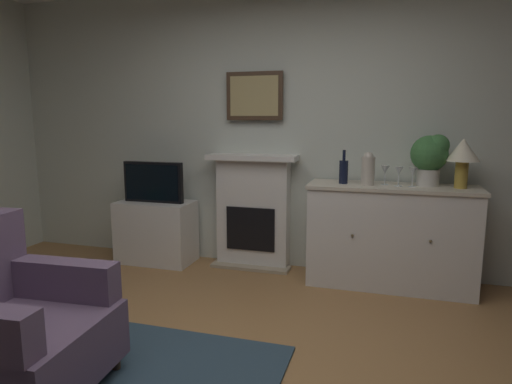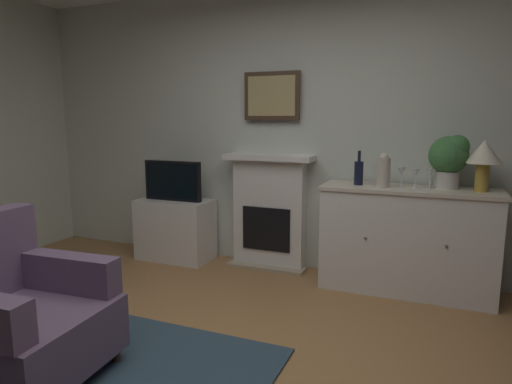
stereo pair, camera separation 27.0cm
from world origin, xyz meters
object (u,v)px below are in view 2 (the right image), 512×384
framed_picture (272,96)px  potted_plant_small (450,157)px  sideboard_cabinet (406,240)px  wine_glass_center (415,174)px  wine_glass_left (402,172)px  fireplace_unit (269,211)px  tv_set (173,181)px  table_lamp (484,155)px  armchair (14,315)px  tv_cabinet (175,229)px  vase_decorative (383,170)px  wine_glass_right (430,174)px  wine_bottle (359,172)px

framed_picture → potted_plant_small: framed_picture is taller
sideboard_cabinet → wine_glass_center: (0.04, -0.04, 0.56)m
framed_picture → wine_glass_left: (1.22, -0.21, -0.64)m
fireplace_unit → sideboard_cabinet: size_ratio=0.78×
fireplace_unit → tv_set: size_ratio=1.77×
table_lamp → tv_set: size_ratio=0.65×
wine_glass_left → armchair: bearing=-129.4°
fireplace_unit → wine_glass_center: (1.33, -0.21, 0.46)m
framed_picture → wine_glass_center: 1.50m
table_lamp → armchair: size_ratio=0.43×
tv_cabinet → potted_plant_small: bearing=0.7°
vase_decorative → potted_plant_small: size_ratio=0.65×
potted_plant_small → wine_glass_center: bearing=-161.2°
fireplace_unit → wine_glass_right: size_ratio=6.67×
armchair → wine_glass_left: bearing=50.6°
wine_bottle → tv_cabinet: (-1.85, 0.02, -0.68)m
sideboard_cabinet → wine_glass_right: wine_glass_right is taller
sideboard_cabinet → vase_decorative: vase_decorative is taller
wine_glass_center → potted_plant_small: (0.24, 0.08, 0.13)m
wine_glass_right → wine_bottle: bearing=177.7°
armchair → wine_glass_right: bearing=46.7°
framed_picture → sideboard_cabinet: size_ratio=0.39×
tv_cabinet → sideboard_cabinet: bearing=-0.4°
wine_glass_right → framed_picture: bearing=170.0°
tv_cabinet → armchair: bearing=-80.2°
armchair → framed_picture: bearing=76.2°
sideboard_cabinet → wine_glass_center: 0.57m
table_lamp → tv_cabinet: bearing=179.7°
vase_decorative → potted_plant_small: (0.49, 0.10, 0.12)m
vase_decorative → tv_cabinet: (-2.06, 0.06, -0.71)m
wine_bottle → vase_decorative: 0.21m
fireplace_unit → wine_bottle: (0.87, -0.19, 0.44)m
tv_cabinet → tv_set: 0.51m
wine_bottle → tv_cabinet: size_ratio=0.39×
wine_bottle → tv_cabinet: wine_bottle is taller
wine_glass_left → tv_cabinet: 2.30m
fireplace_unit → tv_cabinet: 1.02m
wine_glass_center → vase_decorative: 0.25m
wine_glass_center → vase_decorative: vase_decorative is taller
wine_bottle → vase_decorative: bearing=-11.3°
wine_glass_right → armchair: wine_glass_right is taller
potted_plant_small → armchair: (-2.16, -2.23, -0.76)m
wine_glass_center → vase_decorative: bearing=-177.1°
table_lamp → wine_glass_center: size_ratio=2.42×
armchair → wine_bottle: bearing=56.0°
potted_plant_small → framed_picture: bearing=173.6°
fireplace_unit → wine_bottle: 1.00m
framed_picture → wine_bottle: (0.87, -0.23, -0.66)m
wine_glass_center → fireplace_unit: bearing=170.8°
table_lamp → wine_glass_right: table_lamp is taller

